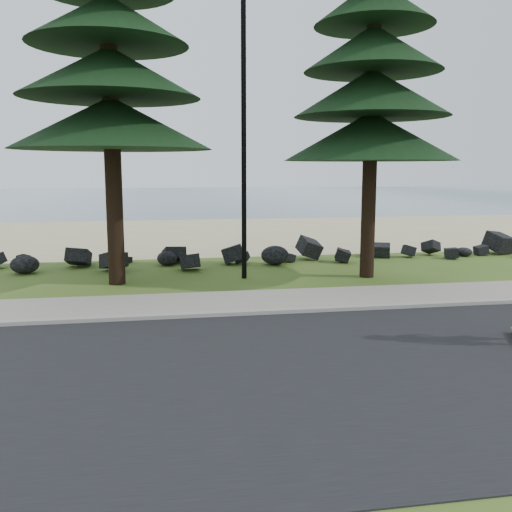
% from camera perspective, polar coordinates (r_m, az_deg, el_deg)
% --- Properties ---
extents(ground, '(160.00, 160.00, 0.00)m').
position_cam_1_polar(ground, '(13.11, 0.96, -4.85)').
color(ground, '#3B561A').
rests_on(ground, ground).
extents(road, '(160.00, 7.00, 0.02)m').
position_cam_1_polar(road, '(8.92, 6.56, -11.48)').
color(road, black).
rests_on(road, ground).
extents(kerb, '(160.00, 0.20, 0.10)m').
position_cam_1_polar(kerb, '(12.24, 1.76, -5.60)').
color(kerb, '#9D988D').
rests_on(kerb, ground).
extents(sidewalk, '(160.00, 2.00, 0.08)m').
position_cam_1_polar(sidewalk, '(13.29, 0.80, -4.48)').
color(sidewalk, gray).
rests_on(sidewalk, ground).
extents(beach_sand, '(160.00, 15.00, 0.01)m').
position_cam_1_polar(beach_sand, '(27.29, -4.82, 2.26)').
color(beach_sand, tan).
rests_on(beach_sand, ground).
extents(ocean, '(160.00, 58.00, 0.01)m').
position_cam_1_polar(ocean, '(63.63, -7.82, 5.92)').
color(ocean, '#39596D').
rests_on(ocean, ground).
extents(seawall_boulders, '(60.00, 2.40, 1.10)m').
position_cam_1_polar(seawall_boulders, '(18.53, -2.32, -0.83)').
color(seawall_boulders, black).
rests_on(seawall_boulders, ground).
extents(lamp_post, '(0.25, 0.14, 8.14)m').
position_cam_1_polar(lamp_post, '(15.93, -1.23, 12.54)').
color(lamp_post, black).
rests_on(lamp_post, ground).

